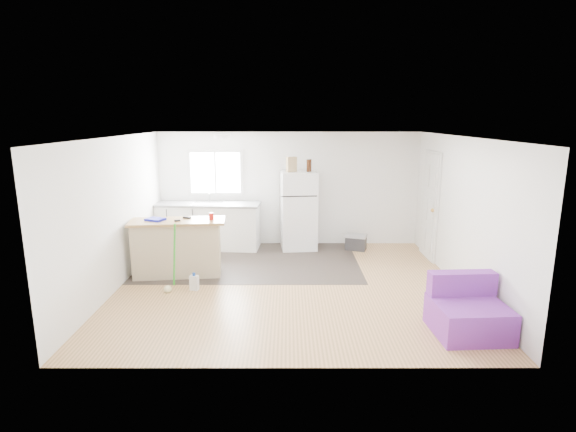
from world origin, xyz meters
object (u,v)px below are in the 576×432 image
object	(u,v)px
kitchen_cabinets	(209,225)
cardboard_box	(292,164)
cleaner_jug	(194,282)
blue_tray	(155,219)
refrigerator	(299,210)
mop	(170,278)
purple_seat	(468,313)
bottle_right	(310,165)
bottle_left	(308,166)
cooler	(356,242)
red_cup	(211,216)
peninsula	(177,248)

from	to	relation	value
kitchen_cabinets	cardboard_box	xyz separation A→B (m)	(1.73, -0.06, 1.28)
cleaner_jug	blue_tray	distance (m)	1.35
refrigerator	mop	xyz separation A→B (m)	(-2.08, -2.43, -0.58)
purple_seat	bottle_right	distance (m)	4.47
refrigerator	bottle_left	size ratio (longest dim) A/B	6.46
cooler	mop	xyz separation A→B (m)	(-3.27, -2.30, 0.07)
refrigerator	bottle_right	bearing A→B (deg)	-6.52
refrigerator	bottle_left	distance (m)	0.95
purple_seat	blue_tray	bearing A→B (deg)	151.75
cooler	blue_tray	distance (m)	4.07
kitchen_cabinets	mop	bearing A→B (deg)	-90.14
cleaner_jug	mop	world-z (taller)	mop
mop	cardboard_box	size ratio (longest dim) A/B	3.75
cleaner_jug	mop	xyz separation A→B (m)	(-0.36, -0.07, 0.11)
refrigerator	bottle_left	bearing A→B (deg)	-21.96
red_cup	blue_tray	xyz separation A→B (m)	(-0.94, -0.05, -0.04)
purple_seat	blue_tray	xyz separation A→B (m)	(-4.54, 2.12, 0.74)
kitchen_cabinets	red_cup	bearing A→B (deg)	-73.64
cleaner_jug	mop	distance (m)	0.38
red_cup	bottle_right	size ratio (longest dim) A/B	0.48
refrigerator	kitchen_cabinets	bearing A→B (deg)	174.14
refrigerator	red_cup	xyz separation A→B (m)	(-1.53, -1.62, 0.23)
cooler	blue_tray	xyz separation A→B (m)	(-3.67, -1.55, 0.83)
bottle_right	cooler	bearing A→B (deg)	-7.08
blue_tray	refrigerator	bearing A→B (deg)	34.09
bottle_left	peninsula	bearing A→B (deg)	-145.35
cardboard_box	bottle_left	bearing A→B (deg)	-3.06
kitchen_cabinets	purple_seat	world-z (taller)	kitchen_cabinets
cooler	bottle_left	world-z (taller)	bottle_left
refrigerator	cardboard_box	world-z (taller)	cardboard_box
cooler	purple_seat	world-z (taller)	purple_seat
kitchen_cabinets	peninsula	size ratio (longest dim) A/B	1.33
kitchen_cabinets	bottle_left	distance (m)	2.42
cleaner_jug	cardboard_box	distance (m)	3.24
mop	cardboard_box	world-z (taller)	cardboard_box
kitchen_cabinets	red_cup	distance (m)	1.77
refrigerator	cleaner_jug	xyz separation A→B (m)	(-1.71, -2.36, -0.68)
refrigerator	cooler	xyz separation A→B (m)	(1.19, -0.13, -0.64)
purple_seat	mop	size ratio (longest dim) A/B	0.82
blue_tray	bottle_left	size ratio (longest dim) A/B	1.20
cooler	red_cup	world-z (taller)	red_cup
red_cup	refrigerator	bearing A→B (deg)	46.65
peninsula	red_cup	world-z (taller)	red_cup
peninsula	cleaner_jug	world-z (taller)	peninsula
kitchen_cabinets	cleaner_jug	distance (m)	2.41
purple_seat	refrigerator	bearing A→B (deg)	115.29
kitchen_cabinets	blue_tray	size ratio (longest dim) A/B	7.31
peninsula	bottle_right	bearing A→B (deg)	29.15
purple_seat	red_cup	bearing A→B (deg)	145.64
cooler	cardboard_box	size ratio (longest dim) A/B	1.66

